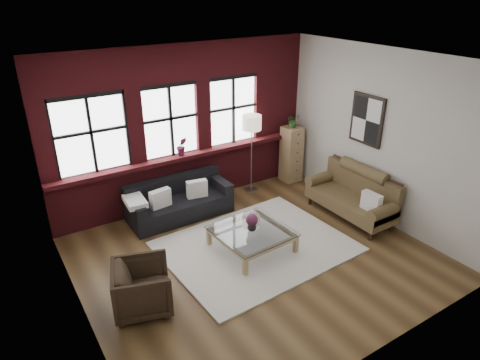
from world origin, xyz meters
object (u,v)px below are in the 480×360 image
dark_sofa (180,200)px  coffee_table (252,240)px  drawer_chest (291,154)px  floor_lamp (252,151)px  vintage_settee (351,194)px  vase (252,226)px  armchair (143,287)px

dark_sofa → coffee_table: (0.53, -1.72, -0.17)m
drawer_chest → floor_lamp: size_ratio=0.69×
coffee_table → drawer_chest: (2.35, 1.89, 0.45)m
dark_sofa → vintage_settee: size_ratio=1.07×
vintage_settee → drawer_chest: bearing=86.6°
vintage_settee → floor_lamp: 2.26m
coffee_table → vase: size_ratio=7.36×
vintage_settee → floor_lamp: size_ratio=1.00×
coffee_table → vase: 0.27m
vintage_settee → coffee_table: bearing=177.9°
armchair → coffee_table: 2.12m
dark_sofa → armchair: 2.62m
armchair → dark_sofa: bearing=-18.6°
floor_lamp → vase: bearing=-123.7°
vase → drawer_chest: drawer_chest is taller
vintage_settee → armchair: 4.32m
coffee_table → floor_lamp: 2.44m
vintage_settee → floor_lamp: (-0.94, 2.01, 0.43)m
coffee_table → vintage_settee: bearing=-2.1°
dark_sofa → armchair: (-1.56, -2.10, -0.00)m
dark_sofa → vintage_settee: 3.29m
armchair → floor_lamp: size_ratio=0.43×
armchair → coffee_table: size_ratio=0.67×
armchair → vase: armchair is taller
vintage_settee → floor_lamp: bearing=115.1°
dark_sofa → drawer_chest: (2.87, 0.17, 0.28)m
drawer_chest → floor_lamp: bearing=177.7°
armchair → vase: bearing=-61.6°
vintage_settee → drawer_chest: (0.12, 1.97, 0.14)m
coffee_table → vase: (0.00, 0.00, 0.27)m
dark_sofa → armchair: dark_sofa is taller
vintage_settee → coffee_table: (-2.23, 0.08, -0.31)m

